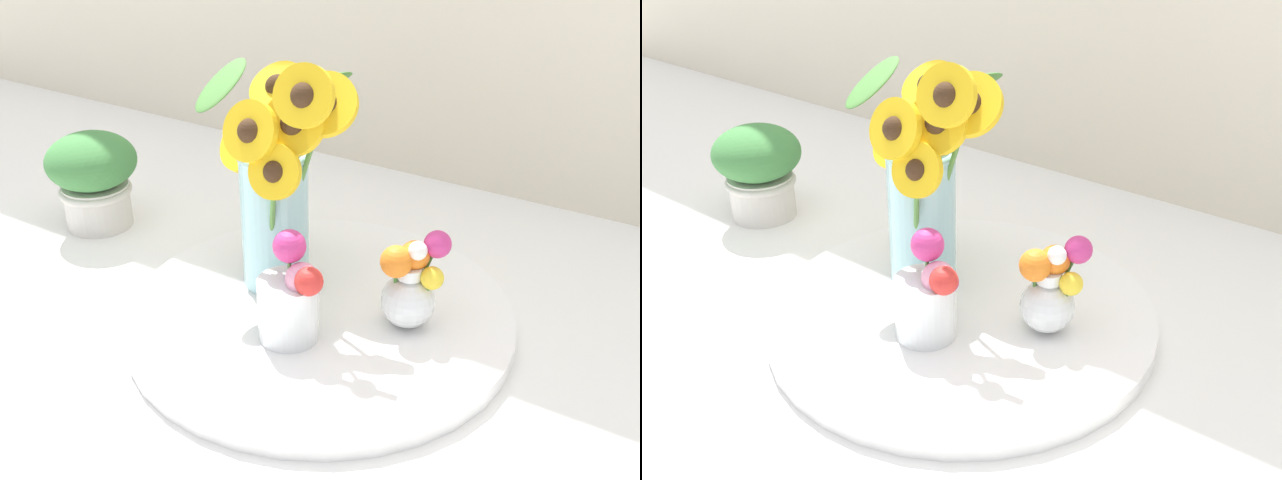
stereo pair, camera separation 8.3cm
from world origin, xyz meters
TOP-DOWN VIEW (x-y plane):
  - ground_plane at (0.00, 0.00)m, footprint 6.00×6.00m
  - serving_tray at (0.04, 0.06)m, footprint 0.53×0.53m
  - mason_jar_sunflowers at (-0.05, 0.08)m, footprint 0.25×0.19m
  - vase_small_center at (0.04, -0.02)m, footprint 0.09×0.08m
  - vase_bulb_right at (0.15, 0.08)m, footprint 0.08×0.08m
  - potted_plant at (-0.44, 0.11)m, footprint 0.15×0.15m

SIDE VIEW (x-z plane):
  - ground_plane at x=0.00m, z-range 0.00..0.00m
  - serving_tray at x=0.04m, z-range 0.00..0.02m
  - vase_bulb_right at x=0.15m, z-range 0.02..0.15m
  - vase_small_center at x=0.04m, z-range 0.01..0.16m
  - potted_plant at x=-0.44m, z-range 0.01..0.17m
  - mason_jar_sunflowers at x=-0.05m, z-range 0.01..0.35m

